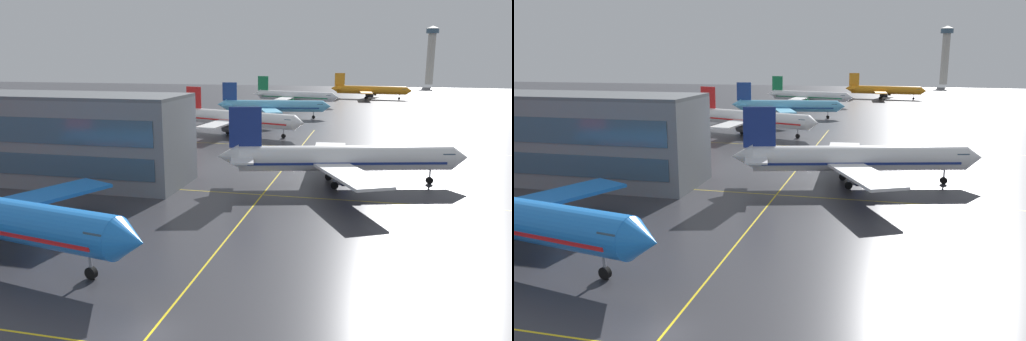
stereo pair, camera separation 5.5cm
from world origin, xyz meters
The scene contains 8 objects.
ground_plane centered at (0.00, 0.00, 0.00)m, with size 600.00×600.00×0.00m, color #333338.
airliner_second_row centered at (10.67, 46.03, 4.13)m, with size 38.47×32.75×12.10m.
airliner_third_row centered at (-18.32, 91.78, 3.93)m, with size 36.13×30.90×11.51m.
airliner_far_left_stand centered at (-15.96, 125.48, 3.85)m, with size 36.21×30.92×11.27m.
airliner_far_right_stand centered at (-15.61, 167.07, 3.88)m, with size 36.11×30.76×11.38m.
airliner_distant_taxiway centered at (13.45, 207.41, 3.94)m, with size 37.16×31.78×11.55m.
taxiway_markings centered at (0.00, 37.54, 0.00)m, with size 110.85×130.49×0.01m.
control_tower centered at (52.28, 336.90, 22.67)m, with size 8.82×8.82×39.20m.
Camera 1 is at (14.77, -29.56, 19.61)m, focal length 34.76 mm.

